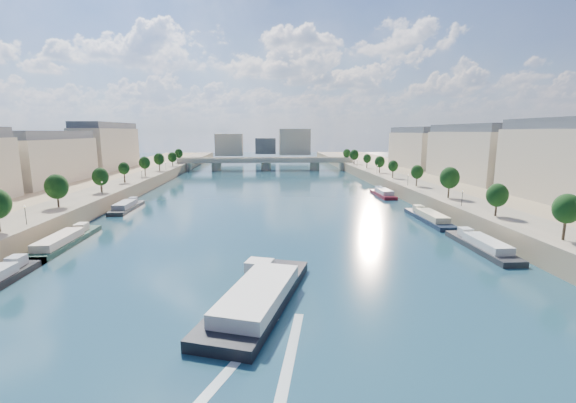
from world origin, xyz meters
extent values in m
plane|color=#0B2A33|center=(0.00, 100.00, 0.00)|extent=(700.00, 700.00, 0.00)
cube|color=#9E8460|center=(-72.00, 100.00, 2.50)|extent=(44.00, 520.00, 5.00)
cube|color=#9E8460|center=(72.00, 100.00, 2.50)|extent=(44.00, 520.00, 5.00)
cube|color=gray|center=(-57.00, 100.00, 5.05)|extent=(14.00, 520.00, 0.10)
cube|color=gray|center=(57.00, 100.00, 5.05)|extent=(14.00, 520.00, 0.10)
cylinder|color=#382B1E|center=(-55.00, 66.00, 6.91)|extent=(0.50, 0.50, 3.82)
cylinder|color=#382B1E|center=(-55.00, 90.00, 6.91)|extent=(0.50, 0.50, 3.82)
ellipsoid|color=black|center=(-55.00, 90.00, 10.50)|extent=(4.80, 4.80, 5.52)
cylinder|color=#382B1E|center=(-55.00, 114.00, 6.91)|extent=(0.50, 0.50, 3.82)
ellipsoid|color=black|center=(-55.00, 114.00, 10.50)|extent=(4.80, 4.80, 5.52)
cylinder|color=#382B1E|center=(-55.00, 138.00, 6.91)|extent=(0.50, 0.50, 3.82)
ellipsoid|color=black|center=(-55.00, 138.00, 10.50)|extent=(4.80, 4.80, 5.52)
cylinder|color=#382B1E|center=(-55.00, 162.00, 6.91)|extent=(0.50, 0.50, 3.82)
ellipsoid|color=black|center=(-55.00, 162.00, 10.50)|extent=(4.80, 4.80, 5.52)
cylinder|color=#382B1E|center=(-55.00, 186.00, 6.91)|extent=(0.50, 0.50, 3.82)
ellipsoid|color=black|center=(-55.00, 186.00, 10.50)|extent=(4.80, 4.80, 5.52)
cylinder|color=#382B1E|center=(-55.00, 210.00, 6.91)|extent=(0.50, 0.50, 3.82)
ellipsoid|color=black|center=(-55.00, 210.00, 10.50)|extent=(4.80, 4.80, 5.52)
cylinder|color=#382B1E|center=(-55.00, 234.00, 6.91)|extent=(0.50, 0.50, 3.82)
ellipsoid|color=black|center=(-55.00, 234.00, 10.50)|extent=(4.80, 4.80, 5.52)
cylinder|color=#382B1E|center=(55.00, 50.00, 6.91)|extent=(0.50, 0.50, 3.82)
ellipsoid|color=black|center=(55.00, 50.00, 10.50)|extent=(4.80, 4.80, 5.52)
cylinder|color=#382B1E|center=(55.00, 74.00, 6.91)|extent=(0.50, 0.50, 3.82)
ellipsoid|color=black|center=(55.00, 74.00, 10.50)|extent=(4.80, 4.80, 5.52)
cylinder|color=#382B1E|center=(55.00, 98.00, 6.91)|extent=(0.50, 0.50, 3.82)
ellipsoid|color=black|center=(55.00, 98.00, 10.50)|extent=(4.80, 4.80, 5.52)
cylinder|color=#382B1E|center=(55.00, 122.00, 6.91)|extent=(0.50, 0.50, 3.82)
ellipsoid|color=black|center=(55.00, 122.00, 10.50)|extent=(4.80, 4.80, 5.52)
cylinder|color=#382B1E|center=(55.00, 146.00, 6.91)|extent=(0.50, 0.50, 3.82)
ellipsoid|color=black|center=(55.00, 146.00, 10.50)|extent=(4.80, 4.80, 5.52)
cylinder|color=#382B1E|center=(55.00, 170.00, 6.91)|extent=(0.50, 0.50, 3.82)
ellipsoid|color=black|center=(55.00, 170.00, 10.50)|extent=(4.80, 4.80, 5.52)
cylinder|color=#382B1E|center=(55.00, 194.00, 6.91)|extent=(0.50, 0.50, 3.82)
ellipsoid|color=black|center=(55.00, 194.00, 10.50)|extent=(4.80, 4.80, 5.52)
cylinder|color=#382B1E|center=(55.00, 218.00, 6.91)|extent=(0.50, 0.50, 3.82)
ellipsoid|color=black|center=(55.00, 218.00, 10.50)|extent=(4.80, 4.80, 5.52)
cylinder|color=#382B1E|center=(55.00, 242.00, 6.91)|extent=(0.50, 0.50, 3.82)
ellipsoid|color=black|center=(55.00, 242.00, 10.50)|extent=(4.80, 4.80, 5.52)
cylinder|color=black|center=(-52.50, 70.00, 7.00)|extent=(0.14, 0.14, 4.00)
sphere|color=#FFE5B2|center=(-52.50, 70.00, 9.10)|extent=(0.36, 0.36, 0.36)
cylinder|color=black|center=(-52.50, 110.00, 7.00)|extent=(0.14, 0.14, 4.00)
sphere|color=#FFE5B2|center=(-52.50, 110.00, 9.10)|extent=(0.36, 0.36, 0.36)
cylinder|color=black|center=(-52.50, 150.00, 7.00)|extent=(0.14, 0.14, 4.00)
sphere|color=#FFE5B2|center=(-52.50, 150.00, 9.10)|extent=(0.36, 0.36, 0.36)
cylinder|color=black|center=(-52.50, 190.00, 7.00)|extent=(0.14, 0.14, 4.00)
sphere|color=#FFE5B2|center=(-52.50, 190.00, 9.10)|extent=(0.36, 0.36, 0.36)
cylinder|color=black|center=(52.50, 85.00, 7.00)|extent=(0.14, 0.14, 4.00)
sphere|color=#FFE5B2|center=(52.50, 85.00, 9.10)|extent=(0.36, 0.36, 0.36)
cylinder|color=black|center=(52.50, 125.00, 7.00)|extent=(0.14, 0.14, 4.00)
sphere|color=#FFE5B2|center=(52.50, 125.00, 9.10)|extent=(0.36, 0.36, 0.36)
cylinder|color=black|center=(52.50, 165.00, 7.00)|extent=(0.14, 0.14, 4.00)
sphere|color=#FFE5B2|center=(52.50, 165.00, 9.10)|extent=(0.36, 0.36, 0.36)
cylinder|color=black|center=(52.50, 205.00, 7.00)|extent=(0.14, 0.14, 4.00)
sphere|color=#FFE5B2|center=(52.50, 205.00, 9.10)|extent=(0.36, 0.36, 0.36)
cube|color=beige|center=(-85.00, 141.00, 15.00)|extent=(16.00, 52.00, 20.00)
cube|color=#474C54|center=(-85.00, 141.00, 26.60)|extent=(14.72, 50.44, 3.20)
cube|color=beige|center=(-85.00, 199.00, 15.00)|extent=(16.00, 52.00, 20.00)
cube|color=#474C54|center=(-85.00, 199.00, 26.60)|extent=(14.72, 50.44, 3.20)
cube|color=beige|center=(85.00, 141.00, 15.00)|extent=(16.00, 52.00, 20.00)
cube|color=#474C54|center=(85.00, 141.00, 26.60)|extent=(14.72, 50.44, 3.20)
cube|color=beige|center=(85.00, 199.00, 15.00)|extent=(16.00, 52.00, 20.00)
cube|color=#474C54|center=(85.00, 199.00, 26.60)|extent=(14.72, 50.44, 3.20)
cube|color=beige|center=(-30.00, 310.00, 14.00)|extent=(22.00, 18.00, 18.00)
cube|color=beige|center=(25.00, 320.00, 16.00)|extent=(26.00, 20.00, 22.00)
cube|color=#474C54|center=(0.00, 335.00, 12.00)|extent=(18.00, 16.00, 14.00)
cube|color=#C1B79E|center=(0.00, 236.71, 6.20)|extent=(112.00, 11.00, 2.20)
cube|color=#C1B79E|center=(0.00, 231.71, 7.70)|extent=(112.00, 0.80, 0.90)
cube|color=#C1B79E|center=(0.00, 241.71, 7.70)|extent=(112.00, 0.80, 0.90)
cylinder|color=#C1B79E|center=(-32.00, 236.71, 2.50)|extent=(6.40, 6.40, 5.00)
cylinder|color=#C1B79E|center=(0.00, 236.71, 2.50)|extent=(6.40, 6.40, 5.00)
cylinder|color=#C1B79E|center=(32.00, 236.71, 2.50)|extent=(6.40, 6.40, 5.00)
cube|color=#C1B79E|center=(-52.00, 236.71, 2.50)|extent=(6.00, 12.00, 5.00)
cube|color=#C1B79E|center=(52.00, 236.71, 2.50)|extent=(6.00, 12.00, 5.00)
cube|color=black|center=(-1.85, 39.29, 0.47)|extent=(17.40, 31.21, 2.14)
cube|color=silver|center=(-1.85, 36.89, 2.51)|extent=(12.70, 20.74, 1.93)
cube|color=silver|center=(-1.85, 48.30, 2.44)|extent=(5.19, 4.75, 1.80)
cube|color=silver|center=(-5.05, 22.29, 0.02)|extent=(12.04, 24.09, 0.04)
cube|color=silver|center=(1.35, 22.29, 0.02)|extent=(6.10, 25.76, 0.04)
cube|color=#A6ABB2|center=(-45.50, 54.35, 2.10)|extent=(2.50, 2.93, 1.80)
cube|color=#15362B|center=(-45.50, 71.02, 0.30)|extent=(5.00, 27.34, 1.80)
cube|color=beige|center=(-45.50, 68.83, 2.00)|extent=(4.10, 15.04, 1.60)
cube|color=beige|center=(-45.50, 79.22, 2.10)|extent=(2.50, 3.28, 1.80)
cube|color=#2B2B2E|center=(-45.50, 110.55, 0.30)|extent=(5.00, 21.15, 1.80)
cube|color=gray|center=(-45.50, 108.86, 2.00)|extent=(4.10, 11.63, 1.60)
cube|color=gray|center=(-45.50, 116.90, 2.10)|extent=(2.50, 2.54, 1.80)
cube|color=#2A2A2D|center=(45.50, 62.28, 0.30)|extent=(5.00, 23.23, 1.80)
cube|color=silver|center=(45.50, 60.42, 2.00)|extent=(4.10, 12.78, 1.60)
cube|color=silver|center=(45.50, 69.25, 2.10)|extent=(2.50, 2.79, 1.80)
cube|color=#172234|center=(45.50, 89.22, 0.30)|extent=(5.00, 25.16, 1.80)
cube|color=beige|center=(45.50, 87.20, 2.00)|extent=(4.10, 13.84, 1.60)
cube|color=beige|center=(45.50, 96.76, 2.10)|extent=(2.50, 3.02, 1.80)
cube|color=maroon|center=(45.50, 132.15, 0.30)|extent=(5.00, 20.30, 1.80)
cube|color=silver|center=(45.50, 130.53, 2.00)|extent=(4.10, 11.17, 1.60)
cube|color=silver|center=(45.50, 138.24, 2.10)|extent=(2.50, 2.44, 1.80)
camera|label=1|loc=(-0.73, -14.44, 25.04)|focal=24.00mm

